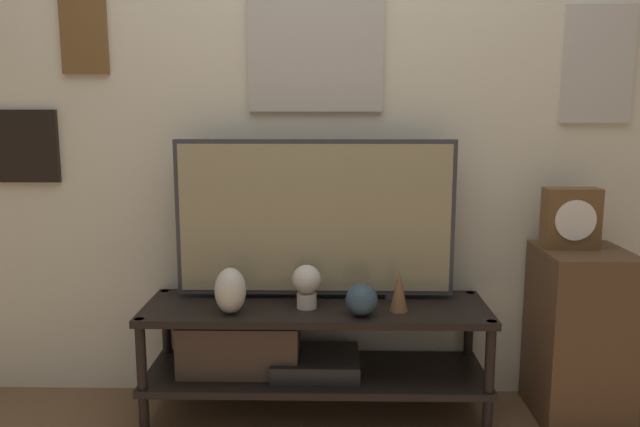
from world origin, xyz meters
name	(u,v)px	position (x,y,z in m)	size (l,w,h in m)	color
wall_back	(316,92)	(0.00, 0.52, 1.36)	(6.40, 0.08, 2.70)	beige
media_console	(289,346)	(-0.11, 0.26, 0.31)	(1.41, 0.43, 0.49)	black
television	(315,218)	(-0.01, 0.35, 0.83)	(1.17, 0.05, 0.68)	#333338
vase_slim_bronze	(399,291)	(0.33, 0.19, 0.57)	(0.07, 0.07, 0.16)	brown
vase_round_glass	(362,300)	(0.18, 0.13, 0.55)	(0.13, 0.13, 0.13)	#2D4251
vase_urn_stoneware	(230,291)	(-0.33, 0.15, 0.58)	(0.12, 0.14, 0.18)	beige
candle_jar	(301,281)	(-0.07, 0.43, 0.54)	(0.08, 0.08, 0.10)	#C1B29E
decorative_bust	(307,283)	(-0.04, 0.22, 0.59)	(0.12, 0.12, 0.18)	beige
side_table	(579,334)	(1.09, 0.28, 0.36)	(0.35, 0.40, 0.72)	#513823
mantel_clock	(571,218)	(1.05, 0.32, 0.84)	(0.22, 0.11, 0.25)	brown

